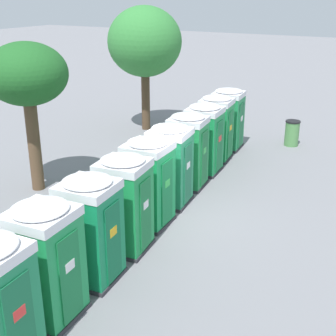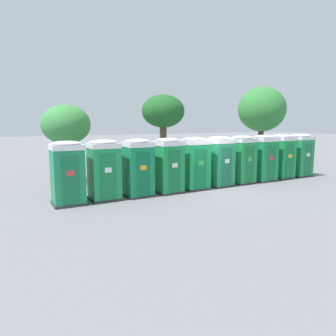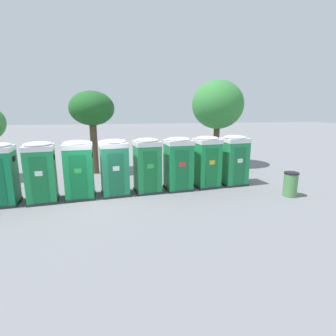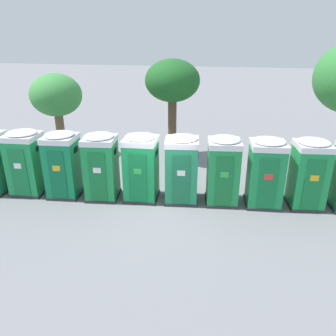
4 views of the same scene
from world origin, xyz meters
name	(u,v)px [view 2 (image 2 of 4)]	position (x,y,z in m)	size (l,w,h in m)	color
ground_plane	(213,189)	(0.00, 0.00, 0.00)	(120.00, 120.00, 0.00)	slate
portapotty_0	(68,173)	(-6.79, -0.15, 1.28)	(1.31, 1.27, 2.54)	#2D2D33
portapotty_1	(104,170)	(-5.30, 0.05, 1.28)	(1.31, 1.28, 2.54)	#2D2D33
portapotty_2	(138,167)	(-3.79, 0.11, 1.28)	(1.29, 1.31, 2.54)	#2D2D33
portapotty_3	(168,165)	(-2.29, 0.21, 1.28)	(1.32, 1.34, 2.54)	#2D2D33
portapotty_4	(194,163)	(-0.79, 0.42, 1.28)	(1.29, 1.26, 2.54)	#2D2D33
portapotty_5	(219,161)	(0.70, 0.56, 1.28)	(1.36, 1.34, 2.54)	#2D2D33
portapotty_6	(242,159)	(2.20, 0.71, 1.28)	(1.31, 1.34, 2.54)	#2D2D33
portapotty_7	(263,158)	(3.71, 0.80, 1.28)	(1.33, 1.30, 2.54)	#2D2D33
portapotty_8	(282,156)	(5.20, 1.00, 1.28)	(1.31, 1.33, 2.54)	#2D2D33
portapotty_9	(300,155)	(6.70, 1.12, 1.28)	(1.32, 1.31, 2.54)	#2D2D33
street_tree_0	(66,126)	(-6.22, 4.46, 3.05)	(2.52, 2.52, 4.15)	brown
street_tree_1	(262,110)	(7.50, 5.65, 4.08)	(3.38, 3.38, 5.69)	#4C3826
street_tree_2	(163,113)	(-0.48, 5.00, 3.78)	(2.58, 2.58, 4.86)	brown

